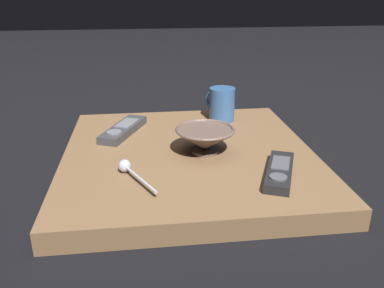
% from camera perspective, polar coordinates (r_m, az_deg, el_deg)
% --- Properties ---
extents(ground_plane, '(6.00, 6.00, 0.00)m').
position_cam_1_polar(ground_plane, '(0.99, -0.49, -3.34)').
color(ground_plane, black).
extents(table, '(0.62, 0.59, 0.05)m').
position_cam_1_polar(table, '(0.98, -0.49, -2.12)').
color(table, brown).
rests_on(table, ground).
extents(cereal_bowl, '(0.14, 0.14, 0.06)m').
position_cam_1_polar(cereal_bowl, '(0.94, 1.86, 0.76)').
color(cereal_bowl, brown).
rests_on(cereal_bowl, table).
extents(coffee_mug, '(0.10, 0.08, 0.10)m').
position_cam_1_polar(coffee_mug, '(1.17, 4.20, 5.67)').
color(coffee_mug, '#33598C').
rests_on(coffee_mug, table).
extents(teaspoon, '(0.14, 0.08, 0.03)m').
position_cam_1_polar(teaspoon, '(0.86, -9.18, -3.38)').
color(teaspoon, '#A3A5B2').
rests_on(teaspoon, table).
extents(tv_remote_near, '(0.20, 0.13, 0.02)m').
position_cam_1_polar(tv_remote_near, '(1.09, -9.72, 2.06)').
color(tv_remote_near, '#38383D').
rests_on(tv_remote_near, table).
extents(tv_remote_far, '(0.18, 0.11, 0.02)m').
position_cam_1_polar(tv_remote_far, '(0.86, 12.32, -3.83)').
color(tv_remote_far, black).
rests_on(tv_remote_far, table).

